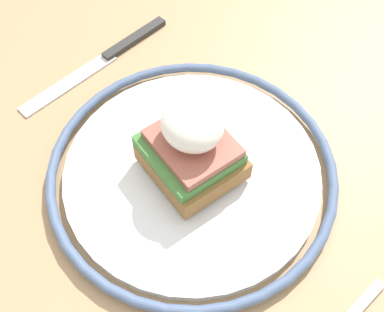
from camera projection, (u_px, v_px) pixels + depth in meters
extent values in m
cube|color=tan|center=(219.00, 201.00, 0.49)|extent=(1.02, 0.80, 0.03)
cylinder|color=tan|center=(207.00, 61.00, 1.11)|extent=(0.06, 0.06, 0.71)
cylinder|color=silver|center=(192.00, 172.00, 0.48)|extent=(0.26, 0.26, 0.01)
torus|color=slate|center=(192.00, 170.00, 0.48)|extent=(0.29, 0.29, 0.01)
cube|color=olive|center=(192.00, 161.00, 0.46)|extent=(0.09, 0.08, 0.02)
cube|color=#427A38|center=(189.00, 150.00, 0.45)|extent=(0.08, 0.08, 0.01)
cube|color=#9E5647|center=(193.00, 143.00, 0.44)|extent=(0.08, 0.06, 0.01)
ellipsoid|color=white|center=(192.00, 125.00, 0.43)|extent=(0.06, 0.06, 0.04)
cube|color=#2D2D2D|center=(134.00, 39.00, 0.59)|extent=(0.03, 0.09, 0.01)
cube|color=silver|center=(69.00, 83.00, 0.55)|extent=(0.04, 0.13, 0.00)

